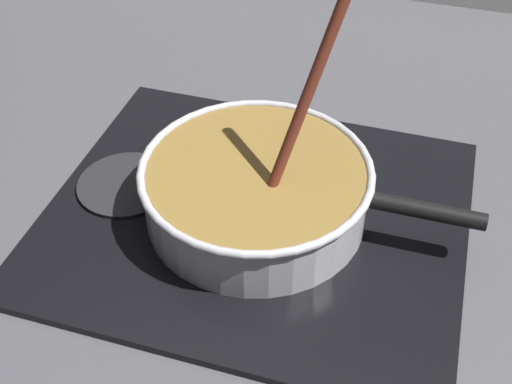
% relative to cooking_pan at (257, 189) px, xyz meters
% --- Properties ---
extents(ground, '(2.40, 1.60, 0.04)m').
position_rel_cooking_pan_xyz_m(ground, '(-0.02, -0.06, -0.08)').
color(ground, '#4C4C51').
extents(hob_plate, '(0.56, 0.48, 0.01)m').
position_rel_cooking_pan_xyz_m(hob_plate, '(-0.00, 0.00, -0.05)').
color(hob_plate, black).
rests_on(hob_plate, ground).
extents(burner_ring, '(0.20, 0.20, 0.01)m').
position_rel_cooking_pan_xyz_m(burner_ring, '(-0.00, 0.00, -0.04)').
color(burner_ring, '#592D0C').
rests_on(burner_ring, hob_plate).
extents(spare_burner, '(0.14, 0.14, 0.01)m').
position_rel_cooking_pan_xyz_m(spare_burner, '(-0.19, 0.00, -0.04)').
color(spare_burner, '#262628').
rests_on(spare_burner, hob_plate).
extents(cooking_pan, '(0.44, 0.31, 0.33)m').
position_rel_cooking_pan_xyz_m(cooking_pan, '(0.00, 0.00, 0.00)').
color(cooking_pan, silver).
rests_on(cooking_pan, hob_plate).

